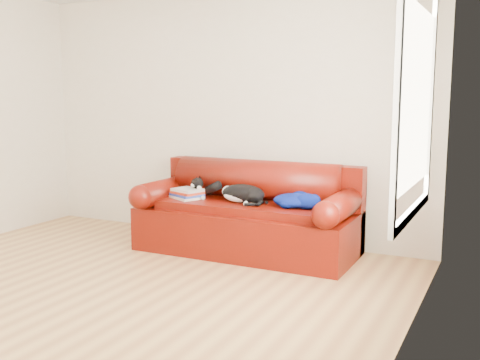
% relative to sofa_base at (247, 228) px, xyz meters
% --- Properties ---
extents(ground, '(4.50, 4.50, 0.00)m').
position_rel_sofa_base_xyz_m(ground, '(-0.50, -1.49, -0.24)').
color(ground, '#98673D').
rests_on(ground, ground).
extents(room_shell, '(4.52, 4.02, 2.61)m').
position_rel_sofa_base_xyz_m(room_shell, '(-0.38, -1.48, 1.43)').
color(room_shell, beige).
rests_on(room_shell, ground).
extents(sofa_base, '(2.10, 0.90, 0.50)m').
position_rel_sofa_base_xyz_m(sofa_base, '(0.00, 0.00, 0.00)').
color(sofa_base, '#3A0902').
rests_on(sofa_base, ground).
extents(sofa_back, '(2.10, 1.01, 0.88)m').
position_rel_sofa_base_xyz_m(sofa_back, '(0.00, 0.24, 0.30)').
color(sofa_back, '#3A0902').
rests_on(sofa_back, ground).
extents(book_stack, '(0.38, 0.35, 0.10)m').
position_rel_sofa_base_xyz_m(book_stack, '(-0.60, -0.11, 0.31)').
color(book_stack, white).
rests_on(book_stack, sofa_base).
extents(cat, '(0.59, 0.34, 0.22)m').
position_rel_sofa_base_xyz_m(cat, '(-0.01, -0.07, 0.35)').
color(cat, black).
rests_on(cat, sofa_base).
extents(blanket, '(0.49, 0.39, 0.14)m').
position_rel_sofa_base_xyz_m(blanket, '(0.51, -0.02, 0.33)').
color(blanket, '#020542').
rests_on(blanket, sofa_base).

